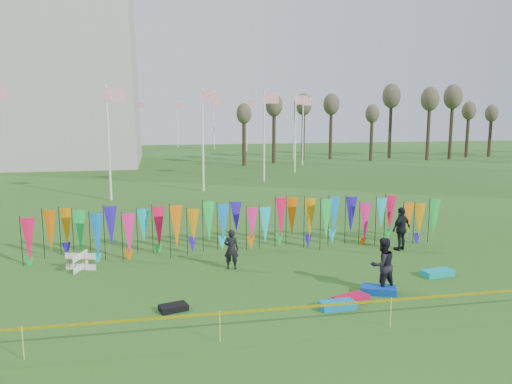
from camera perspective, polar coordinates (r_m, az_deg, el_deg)
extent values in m
plane|color=#265116|center=(16.47, 1.77, -12.79)|extent=(160.00, 160.00, 0.00)
cylinder|color=silver|center=(65.29, 4.37, 7.27)|extent=(0.16, 0.16, 8.00)
plane|color=#AE1221|center=(65.43, 4.92, 10.15)|extent=(1.40, 0.00, 1.40)
cylinder|color=silver|center=(72.07, 2.08, 7.46)|extent=(0.16, 0.16, 8.00)
plane|color=#AE1221|center=(72.19, 2.57, 10.08)|extent=(1.40, 0.00, 1.40)
cylinder|color=silver|center=(78.12, -1.08, 7.60)|extent=(0.16, 0.16, 8.00)
plane|color=#AE1221|center=(78.21, -0.64, 10.02)|extent=(1.40, 0.00, 1.40)
cylinder|color=silver|center=(83.22, -4.83, 7.67)|extent=(0.16, 0.16, 8.00)
plane|color=#AE1221|center=(83.27, -4.44, 9.95)|extent=(1.40, 0.00, 1.40)
cylinder|color=silver|center=(87.23, -8.98, 7.66)|extent=(0.16, 0.16, 8.00)
plane|color=#AE1221|center=(87.23, -8.64, 9.84)|extent=(1.40, 0.00, 1.40)
cylinder|color=silver|center=(90.01, -13.39, 7.57)|extent=(0.16, 0.16, 8.00)
plane|color=#AE1221|center=(89.98, -13.08, 9.68)|extent=(1.40, 0.00, 1.40)
cylinder|color=silver|center=(91.52, -17.94, 7.40)|extent=(0.16, 0.16, 8.00)
plane|color=#AE1221|center=(91.43, -17.67, 9.48)|extent=(1.40, 0.00, 1.40)
cylinder|color=silver|center=(91.70, -22.54, 7.15)|extent=(0.16, 0.16, 8.00)
plane|color=#AE1221|center=(91.57, -22.30, 9.23)|extent=(1.40, 0.00, 1.40)
cylinder|color=silver|center=(90.55, -27.10, 6.82)|extent=(0.16, 0.16, 8.00)
plane|color=#AE1221|center=(90.37, -26.89, 8.93)|extent=(1.40, 0.00, 1.40)
cylinder|color=silver|center=(36.05, -16.49, 5.38)|extent=(0.16, 0.16, 8.00)
plane|color=#AE1221|center=(35.96, -15.76, 10.66)|extent=(1.40, 0.00, 1.40)
cylinder|color=silver|center=(38.85, -6.10, 5.95)|extent=(0.16, 0.16, 8.00)
plane|color=#AE1221|center=(38.86, -5.28, 10.83)|extent=(1.40, 0.00, 1.40)
cylinder|color=silver|center=(44.12, 0.95, 6.38)|extent=(0.16, 0.16, 8.00)
plane|color=#AE1221|center=(44.21, 1.73, 10.66)|extent=(1.40, 0.00, 1.40)
cylinder|color=silver|center=(50.81, 4.51, 6.72)|extent=(0.16, 0.16, 8.00)
plane|color=#AE1221|center=(50.94, 5.22, 10.43)|extent=(1.40, 0.00, 1.40)
cylinder|color=silver|center=(58.07, 5.38, 7.02)|extent=(0.16, 0.16, 8.00)
plane|color=#AE1221|center=(58.21, 6.00, 10.26)|extent=(1.40, 0.00, 1.40)
cylinder|color=black|center=(22.72, -25.09, -4.64)|extent=(0.03, 0.03, 2.15)
cone|color=#F50D45|center=(22.61, -24.43, -4.15)|extent=(0.64, 0.64, 1.60)
cylinder|color=black|center=(22.57, -23.44, -4.62)|extent=(0.03, 0.03, 2.15)
cone|color=orange|center=(22.47, -22.77, -4.13)|extent=(0.64, 0.64, 1.60)
cylinder|color=black|center=(22.43, -21.77, -4.59)|extent=(0.03, 0.03, 2.15)
cone|color=orange|center=(22.34, -21.10, -4.10)|extent=(0.64, 0.64, 1.60)
cylinder|color=black|center=(22.32, -20.09, -4.56)|extent=(0.03, 0.03, 2.15)
cone|color=green|center=(22.23, -19.40, -4.07)|extent=(0.64, 0.64, 1.60)
cylinder|color=black|center=(22.22, -18.38, -4.53)|extent=(0.03, 0.03, 2.15)
cone|color=blue|center=(22.14, -17.69, -4.03)|extent=(0.64, 0.64, 1.60)
cylinder|color=black|center=(22.14, -16.67, -4.49)|extent=(0.03, 0.03, 2.15)
cone|color=#2B14B6|center=(22.07, -15.97, -3.99)|extent=(0.64, 0.64, 1.60)
cylinder|color=black|center=(22.09, -14.94, -4.45)|extent=(0.03, 0.03, 2.15)
cone|color=#FA1B7A|center=(22.03, -14.24, -3.94)|extent=(0.64, 0.64, 1.60)
cylinder|color=black|center=(22.05, -13.21, -4.40)|extent=(0.03, 0.03, 2.15)
cone|color=#0EC0D7|center=(22.00, -12.50, -3.89)|extent=(0.64, 0.64, 1.60)
cylinder|color=black|center=(22.03, -11.47, -4.35)|extent=(0.03, 0.03, 2.15)
cone|color=#F50D45|center=(21.99, -10.76, -3.84)|extent=(0.64, 0.64, 1.60)
cylinder|color=black|center=(22.04, -9.74, -4.30)|extent=(0.03, 0.03, 2.15)
cone|color=orange|center=(22.00, -9.02, -3.79)|extent=(0.64, 0.64, 1.60)
cylinder|color=black|center=(22.06, -8.00, -4.24)|extent=(0.03, 0.03, 2.15)
cone|color=orange|center=(22.03, -7.28, -3.73)|extent=(0.64, 0.64, 1.60)
cylinder|color=black|center=(22.10, -6.27, -4.18)|extent=(0.03, 0.03, 2.15)
cone|color=green|center=(22.08, -5.55, -3.66)|extent=(0.64, 0.64, 1.60)
cylinder|color=black|center=(22.17, -4.55, -4.11)|extent=(0.03, 0.03, 2.15)
cone|color=blue|center=(22.16, -3.84, -3.60)|extent=(0.64, 0.64, 1.60)
cylinder|color=black|center=(22.25, -2.84, -4.05)|extent=(0.03, 0.03, 2.15)
cone|color=#2B14B6|center=(22.25, -2.13, -3.53)|extent=(0.64, 0.64, 1.60)
cylinder|color=black|center=(22.35, -1.15, -3.97)|extent=(0.03, 0.03, 2.15)
cone|color=#FA1B7A|center=(22.36, -0.44, -3.46)|extent=(0.64, 0.64, 1.60)
cylinder|color=black|center=(22.48, 0.53, -3.90)|extent=(0.03, 0.03, 2.15)
cone|color=#0EC0D7|center=(22.49, 1.23, -3.39)|extent=(0.64, 0.64, 1.60)
cylinder|color=black|center=(22.62, 2.19, -3.82)|extent=(0.03, 0.03, 2.15)
cone|color=#F50D45|center=(22.64, 2.88, -3.31)|extent=(0.64, 0.64, 1.60)
cylinder|color=black|center=(22.78, 3.83, -3.74)|extent=(0.03, 0.03, 2.15)
cone|color=orange|center=(22.81, 4.51, -3.24)|extent=(0.64, 0.64, 1.60)
cylinder|color=black|center=(22.96, 5.44, -3.66)|extent=(0.03, 0.03, 2.15)
cone|color=orange|center=(22.99, 6.11, -3.16)|extent=(0.64, 0.64, 1.60)
cylinder|color=black|center=(23.15, 7.02, -3.58)|extent=(0.03, 0.03, 2.15)
cone|color=green|center=(23.20, 7.69, -3.08)|extent=(0.64, 0.64, 1.60)
cylinder|color=black|center=(23.36, 8.58, -3.50)|extent=(0.03, 0.03, 2.15)
cone|color=blue|center=(23.42, 9.24, -3.00)|extent=(0.64, 0.64, 1.60)
cylinder|color=black|center=(23.59, 10.11, -3.41)|extent=(0.03, 0.03, 2.15)
cone|color=#2B14B6|center=(23.66, 10.75, -2.92)|extent=(0.64, 0.64, 1.60)
cylinder|color=black|center=(23.84, 11.60, -3.33)|extent=(0.03, 0.03, 2.15)
cone|color=#FA1B7A|center=(23.91, 12.24, -2.84)|extent=(0.64, 0.64, 1.60)
cylinder|color=black|center=(24.10, 13.07, -3.24)|extent=(0.03, 0.03, 2.15)
cone|color=#0EC0D7|center=(24.18, 13.69, -2.76)|extent=(0.64, 0.64, 1.60)
cylinder|color=black|center=(24.38, 14.50, -3.16)|extent=(0.03, 0.03, 2.15)
cone|color=#F50D45|center=(24.46, 15.11, -2.68)|extent=(0.64, 0.64, 1.60)
cylinder|color=black|center=(24.68, 15.90, -3.07)|extent=(0.03, 0.03, 2.15)
cone|color=orange|center=(24.76, 16.49, -2.60)|extent=(0.64, 0.64, 1.60)
cylinder|color=black|center=(24.98, 17.26, -2.99)|extent=(0.03, 0.03, 2.15)
cone|color=orange|center=(25.08, 17.85, -2.52)|extent=(0.64, 0.64, 1.60)
cylinder|color=black|center=(25.30, 18.59, -2.90)|extent=(0.03, 0.03, 2.15)
cone|color=green|center=(25.40, 19.16, -2.44)|extent=(0.64, 0.64, 1.60)
cube|color=#F6EF05|center=(14.11, 3.91, -13.08)|extent=(26.00, 0.01, 0.08)
cylinder|color=yellow|center=(14.28, -25.49, -15.33)|extent=(0.02, 0.02, 0.90)
cylinder|color=yellow|center=(13.91, -4.37, -15.09)|extent=(0.02, 0.02, 0.90)
cylinder|color=yellow|center=(15.26, 15.14, -13.13)|extent=(0.02, 0.02, 0.90)
cylinder|color=#3C2F1E|center=(59.71, -2.06, 6.34)|extent=(0.44, 0.44, 6.40)
ellipsoid|color=brown|center=(59.64, -2.08, 9.57)|extent=(1.92, 1.92, 2.56)
cylinder|color=#3C2F1E|center=(60.47, 1.70, 6.38)|extent=(0.44, 0.44, 6.40)
ellipsoid|color=brown|center=(60.40, 1.72, 9.56)|extent=(1.92, 1.92, 2.56)
cylinder|color=#3C2F1E|center=(61.48, 5.36, 6.39)|extent=(0.44, 0.44, 6.40)
ellipsoid|color=brown|center=(61.41, 5.41, 9.52)|extent=(1.92, 1.92, 2.56)
cylinder|color=#3C2F1E|center=(62.74, 8.89, 6.37)|extent=(0.44, 0.44, 6.40)
ellipsoid|color=brown|center=(62.67, 8.97, 9.44)|extent=(1.92, 1.92, 2.56)
cylinder|color=#3C2F1E|center=(64.21, 12.27, 6.34)|extent=(0.44, 0.44, 6.40)
ellipsoid|color=brown|center=(64.15, 12.37, 9.34)|extent=(1.92, 1.92, 2.56)
cylinder|color=#3C2F1E|center=(65.90, 15.48, 6.28)|extent=(0.44, 0.44, 6.40)
ellipsoid|color=brown|center=(65.83, 15.61, 9.20)|extent=(1.92, 1.92, 2.56)
cylinder|color=#3C2F1E|center=(67.78, 18.52, 6.21)|extent=(0.44, 0.44, 6.40)
ellipsoid|color=brown|center=(67.72, 18.67, 9.05)|extent=(1.92, 1.92, 2.56)
cylinder|color=#3C2F1E|center=(69.84, 21.39, 6.13)|extent=(0.44, 0.44, 6.40)
ellipsoid|color=brown|center=(69.78, 21.56, 8.88)|extent=(1.92, 1.92, 2.56)
cylinder|color=#3C2F1E|center=(72.07, 24.09, 6.04)|extent=(0.44, 0.44, 6.40)
ellipsoid|color=brown|center=(72.01, 24.27, 8.71)|extent=(1.92, 1.92, 2.56)
cylinder|color=#3C2F1E|center=(74.44, 26.63, 5.94)|extent=(0.44, 0.44, 6.40)
ellipsoid|color=brown|center=(74.38, 26.81, 8.52)|extent=(1.92, 1.92, 2.56)
cylinder|color=red|center=(20.64, -20.39, -7.75)|extent=(0.02, 0.02, 0.71)
cylinder|color=red|center=(20.55, -18.68, -7.74)|extent=(0.02, 0.02, 0.71)
cylinder|color=red|center=(21.22, -20.13, -7.28)|extent=(0.02, 0.02, 0.71)
cylinder|color=red|center=(21.13, -18.46, -7.25)|extent=(0.02, 0.02, 0.71)
imported|color=black|center=(19.78, -2.84, -6.55)|extent=(0.67, 0.56, 1.60)
imported|color=black|center=(17.84, 14.26, -8.08)|extent=(1.02, 0.73, 1.91)
imported|color=black|center=(23.28, 16.27, -4.04)|extent=(1.32, 1.10, 1.96)
cube|color=#0C82BD|center=(16.37, 9.29, -12.63)|extent=(1.15, 0.63, 0.22)
cube|color=#0A3FB0|center=(17.89, 13.82, -10.82)|extent=(1.32, 1.01, 0.25)
cube|color=red|center=(16.94, 10.80, -11.92)|extent=(1.30, 0.92, 0.22)
cube|color=black|center=(16.21, -9.41, -12.90)|extent=(0.96, 0.72, 0.20)
cube|color=#0CA6B0|center=(20.35, 20.04, -8.68)|extent=(1.23, 0.70, 0.22)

